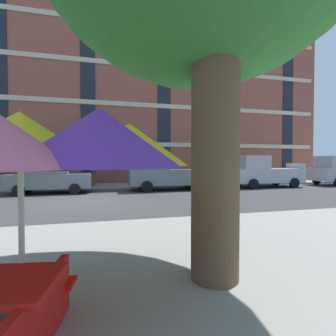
{
  "coord_description": "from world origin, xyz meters",
  "views": [
    {
      "loc": [
        0.95,
        -11.92,
        1.81
      ],
      "look_at": [
        4.9,
        3.2,
        1.4
      ],
      "focal_mm": 27.48,
      "sensor_mm": 36.0,
      "label": 1
    }
  ],
  "objects_px": {
    "sedan_gray": "(49,177)",
    "street_tree_middle": "(91,143)",
    "pickup_gray": "(166,174)",
    "patio_umbrella": "(20,142)",
    "pickup_silver": "(263,172)"
  },
  "relations": [
    {
      "from": "sedan_gray",
      "to": "street_tree_middle",
      "type": "relative_size",
      "value": 0.97
    },
    {
      "from": "sedan_gray",
      "to": "pickup_gray",
      "type": "bearing_deg",
      "value": 0.0
    },
    {
      "from": "sedan_gray",
      "to": "patio_umbrella",
      "type": "height_order",
      "value": "patio_umbrella"
    },
    {
      "from": "sedan_gray",
      "to": "street_tree_middle",
      "type": "xyz_separation_m",
      "value": [
        2.17,
        2.6,
        2.11
      ]
    },
    {
      "from": "pickup_gray",
      "to": "street_tree_middle",
      "type": "bearing_deg",
      "value": 150.35
    },
    {
      "from": "sedan_gray",
      "to": "street_tree_middle",
      "type": "height_order",
      "value": "street_tree_middle"
    },
    {
      "from": "sedan_gray",
      "to": "pickup_silver",
      "type": "height_order",
      "value": "pickup_silver"
    },
    {
      "from": "sedan_gray",
      "to": "pickup_silver",
      "type": "bearing_deg",
      "value": 0.0
    },
    {
      "from": "sedan_gray",
      "to": "patio_umbrella",
      "type": "relative_size",
      "value": 1.24
    },
    {
      "from": "pickup_gray",
      "to": "sedan_gray",
      "type": "bearing_deg",
      "value": -180.0
    },
    {
      "from": "pickup_gray",
      "to": "street_tree_middle",
      "type": "height_order",
      "value": "street_tree_middle"
    },
    {
      "from": "pickup_silver",
      "to": "pickup_gray",
      "type": "bearing_deg",
      "value": 180.0
    },
    {
      "from": "sedan_gray",
      "to": "patio_umbrella",
      "type": "bearing_deg",
      "value": -80.97
    },
    {
      "from": "sedan_gray",
      "to": "pickup_gray",
      "type": "height_order",
      "value": "pickup_gray"
    },
    {
      "from": "pickup_silver",
      "to": "street_tree_middle",
      "type": "height_order",
      "value": "street_tree_middle"
    }
  ]
}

